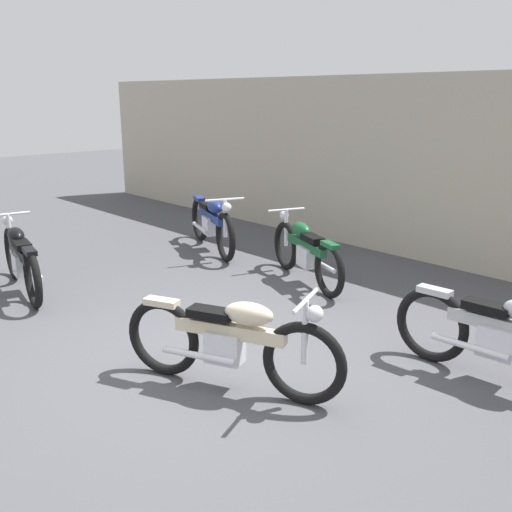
{
  "coord_description": "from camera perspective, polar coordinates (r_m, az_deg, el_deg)",
  "views": [
    {
      "loc": [
        3.86,
        -2.99,
        2.4
      ],
      "look_at": [
        -0.95,
        1.5,
        0.55
      ],
      "focal_mm": 40.24,
      "sensor_mm": 36.0,
      "label": 1
    }
  ],
  "objects": [
    {
      "name": "ground_plane",
      "position": [
        5.44,
        -4.79,
        -10.54
      ],
      "size": [
        40.0,
        40.0,
        0.0
      ],
      "primitive_type": "plane",
      "color": "#47474C"
    },
    {
      "name": "motorcycle_silver",
      "position": [
        5.31,
        23.64,
        -7.4
      ],
      "size": [
        2.03,
        0.57,
        0.91
      ],
      "rotation": [
        0.0,
        0.0,
        0.06
      ],
      "color": "black",
      "rests_on": "ground_plane"
    },
    {
      "name": "motorcycle_green",
      "position": [
        7.57,
        4.95,
        0.5
      ],
      "size": [
        1.86,
        0.89,
        0.88
      ],
      "rotation": [
        0.0,
        0.0,
        2.77
      ],
      "color": "black",
      "rests_on": "ground_plane"
    },
    {
      "name": "motorcycle_blue",
      "position": [
        9.11,
        -4.41,
        3.36
      ],
      "size": [
        2.01,
        0.97,
        0.95
      ],
      "rotation": [
        0.0,
        0.0,
        -0.38
      ],
      "color": "black",
      "rests_on": "ground_plane"
    },
    {
      "name": "motorcycle_black",
      "position": [
        7.74,
        -22.34,
        -0.22
      ],
      "size": [
        1.99,
        0.64,
        0.9
      ],
      "rotation": [
        0.0,
        0.0,
        2.95
      ],
      "color": "black",
      "rests_on": "ground_plane"
    },
    {
      "name": "building_wall",
      "position": [
        8.57,
        20.06,
        7.75
      ],
      "size": [
        18.0,
        0.3,
        2.71
      ],
      "primitive_type": "cube",
      "color": "#B2A893",
      "rests_on": "ground_plane"
    },
    {
      "name": "motorcycle_cream",
      "position": [
        4.81,
        -2.44,
        -8.45
      ],
      "size": [
        1.87,
        0.97,
        0.9
      ],
      "rotation": [
        0.0,
        0.0,
        0.42
      ],
      "color": "black",
      "rests_on": "ground_plane"
    }
  ]
}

